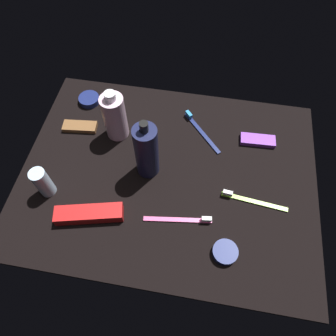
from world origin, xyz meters
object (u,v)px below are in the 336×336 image
Objects in this scene: toothbrush_navy at (200,130)px; snack_bar_purple at (258,140)px; lotion_bottle at (146,151)px; cream_tin_left at (225,252)px; toothbrush_pink at (182,219)px; deodorant_stick at (43,182)px; toothbrush_lime at (250,200)px; toothpaste_box_red at (89,214)px; snack_bar_brown at (80,127)px; bodywash_bottle at (115,116)px; cream_tin_right at (89,99)px.

toothbrush_navy is 17.78cm from snack_bar_purple.
lotion_bottle is 3.28× the size of cream_tin_left.
toothbrush_pink is at bearing -92.30° from toothbrush_navy.
deodorant_stick is 55.71cm from toothbrush_lime.
toothpaste_box_red reaches higher than snack_bar_brown.
lotion_bottle reaches higher than cream_tin_left.
bodywash_bottle is 1.20× the size of toothbrush_navy.
snack_bar_brown is at bearing -178.64° from bodywash_bottle.
bodywash_bottle reaches higher than toothbrush_lime.
cream_tin_right is (-53.88, 27.49, 0.36)cm from toothbrush_lime.
bodywash_bottle is 1.75× the size of deodorant_stick.
deodorant_stick reaches higher than toothbrush_navy.
toothbrush_lime is at bearing -96.66° from snack_bar_purple.
toothbrush_pink is 43.71cm from snack_bar_brown.
toothbrush_navy is 1.37× the size of snack_bar_brown.
toothbrush_lime is 1.02× the size of toothpaste_box_red.
lotion_bottle reaches higher than toothbrush_lime.
snack_bar_purple is at bearing 85.90° from toothbrush_lime.
snack_bar_brown is at bearing -87.76° from cream_tin_right.
toothbrush_pink is 2.68× the size of cream_tin_right.
lotion_bottle is 1.15× the size of toothbrush_pink.
snack_bar_brown is (1.75, 22.55, -4.15)cm from deodorant_stick.
deodorant_stick is 48.07cm from toothbrush_navy.
lotion_bottle is 2.00× the size of snack_bar_purple.
lotion_bottle is at bearing 169.77° from toothbrush_lime.
lotion_bottle is 2.12× the size of deodorant_stick.
toothbrush_pink is 1.73× the size of snack_bar_purple.
bodywash_bottle reaches higher than snack_bar_brown.
toothpaste_box_red is at bearing -72.57° from cream_tin_right.
toothbrush_lime is at bearing -52.96° from toothbrush_navy.
lotion_bottle is 27.73cm from snack_bar_brown.
toothbrush_pink is at bearing -6.39° from toothpaste_box_red.
deodorant_stick reaches higher than snack_bar_purple.
bodywash_bottle is 18.06cm from cream_tin_right.
deodorant_stick is at bearing -121.43° from bodywash_bottle.
deodorant_stick is 14.96cm from toothpaste_box_red.
toothbrush_lime is 55.85cm from snack_bar_brown.
toothbrush_lime is at bearing -23.02° from snack_bar_brown.
bodywash_bottle is 1.64× the size of snack_bar_brown.
bodywash_bottle reaches higher than cream_tin_left.
toothbrush_pink is 2.84× the size of cream_tin_left.
cream_tin_left is (49.43, -9.09, -3.95)cm from deodorant_stick.
toothbrush_navy is 2.13× the size of cream_tin_right.
toothbrush_pink and toothbrush_navy have the same top height.
toothpaste_box_red is 36.05cm from cream_tin_left.
deodorant_stick reaches higher than toothpaste_box_red.
cream_tin_right reaches higher than snack_bar_purple.
deodorant_stick reaches higher than toothbrush_pink.
lotion_bottle is 22.58cm from toothbrush_navy.
toothpaste_box_red reaches higher than cream_tin_right.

